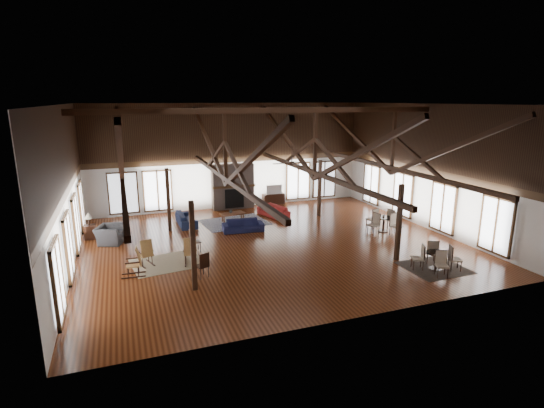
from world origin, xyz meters
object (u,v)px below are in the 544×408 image
object	(u,v)px
sofa_navy_front	(243,226)
armchair	(110,234)
cafe_table_near	(436,258)
coffee_table	(233,214)
cafe_table_far	(384,222)
sofa_orange	(273,211)
tv_console	(273,199)
sofa_navy_left	(186,219)

from	to	relation	value
sofa_navy_front	armchair	distance (m)	6.01
sofa_navy_front	cafe_table_near	size ratio (longest dim) A/B	1.08
sofa_navy_front	coffee_table	xyz separation A→B (m)	(-0.05, 1.78, 0.13)
cafe_table_near	cafe_table_far	world-z (taller)	cafe_table_far
sofa_orange	tv_console	distance (m)	2.70
sofa_navy_left	cafe_table_far	xyz separation A→B (m)	(8.74, -4.37, 0.19)
armchair	coffee_table	bearing A→B (deg)	-56.59
sofa_navy_front	cafe_table_far	bearing A→B (deg)	-14.34
sofa_navy_front	sofa_navy_left	xyz separation A→B (m)	(-2.40, 2.06, 0.02)
sofa_orange	coffee_table	world-z (taller)	sofa_orange
sofa_navy_left	sofa_orange	size ratio (longest dim) A/B	1.05
sofa_navy_left	armchair	distance (m)	3.98
sofa_navy_left	sofa_orange	world-z (taller)	sofa_navy_left
coffee_table	tv_console	world-z (taller)	tv_console
armchair	cafe_table_far	world-z (taller)	cafe_table_far
sofa_navy_left	sofa_orange	distance (m)	4.70
cafe_table_far	tv_console	bearing A→B (deg)	114.26
cafe_table_far	tv_console	xyz separation A→B (m)	(-3.11, 6.91, -0.17)
armchair	sofa_navy_left	bearing A→B (deg)	-44.71
cafe_table_near	cafe_table_far	distance (m)	4.76
coffee_table	cafe_table_near	world-z (taller)	cafe_table_near
sofa_navy_left	armchair	size ratio (longest dim) A/B	1.74
cafe_table_near	sofa_orange	bearing A→B (deg)	109.26
cafe_table_near	cafe_table_far	size ratio (longest dim) A/B	0.93
coffee_table	tv_console	distance (m)	4.32
sofa_navy_left	tv_console	world-z (taller)	tv_console
coffee_table	sofa_orange	bearing A→B (deg)	-4.36
cafe_table_near	tv_console	distance (m)	11.80
sofa_navy_left	tv_console	xyz separation A→B (m)	(5.63, 2.53, 0.02)
sofa_navy_left	sofa_orange	xyz separation A→B (m)	(4.70, -0.00, -0.01)
sofa_navy_front	sofa_orange	world-z (taller)	sofa_orange
armchair	tv_console	size ratio (longest dim) A/B	0.92
sofa_navy_left	tv_console	bearing A→B (deg)	-66.85
sofa_navy_front	armchair	world-z (taller)	armchair
sofa_orange	armchair	xyz separation A→B (m)	(-8.30, -1.70, 0.10)
sofa_orange	cafe_table_far	xyz separation A→B (m)	(4.04, -4.37, 0.21)
sofa_navy_left	armchair	bearing A→B (deg)	114.28
sofa_orange	armchair	size ratio (longest dim) A/B	1.66
cafe_table_near	tv_console	xyz separation A→B (m)	(-2.24, 11.59, -0.14)
sofa_navy_left	tv_console	size ratio (longest dim) A/B	1.60
sofa_orange	cafe_table_far	bearing A→B (deg)	24.47
sofa_navy_front	cafe_table_near	bearing A→B (deg)	-46.28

